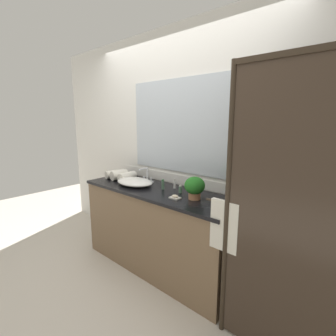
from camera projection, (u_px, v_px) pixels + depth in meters
ground_plane at (158, 266)px, 2.75m from camera, size 8.00×8.00×0.00m
wall_back_with_mirror at (178, 148)px, 2.75m from camera, size 4.40×0.06×2.60m
vanity_cabinet at (158, 229)px, 2.67m from camera, size 1.80×0.58×0.90m
shower_enclosure at (278, 214)px, 1.59m from camera, size 1.20×0.59×2.00m
sink_basin at (135, 182)px, 2.75m from camera, size 0.46×0.32×0.07m
faucet at (147, 177)px, 2.88m from camera, size 0.17×0.16×0.17m
potted_plant at (195, 187)px, 2.24m from camera, size 0.19×0.19×0.21m
soap_dish at (175, 197)px, 2.28m from camera, size 0.10×0.07×0.04m
amenity_bottle_conditioner at (175, 184)px, 2.61m from camera, size 0.03×0.03×0.10m
amenity_bottle_body_wash at (163, 185)px, 2.58m from camera, size 0.03×0.03×0.10m
amenity_bottle_lotion at (180, 189)px, 2.45m from camera, size 0.03×0.03×0.08m
rolled_towel_near_edge at (115, 174)px, 3.08m from camera, size 0.14×0.25×0.10m
rolled_towel_middle at (119, 175)px, 2.99m from camera, size 0.14×0.21×0.11m
rolled_towel_far_edge at (127, 176)px, 2.95m from camera, size 0.12×0.25×0.10m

